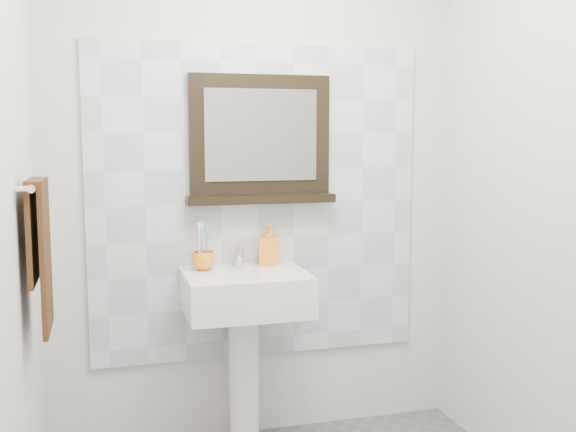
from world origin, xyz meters
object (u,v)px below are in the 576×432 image
Objects in this scene: framed_mirror at (260,142)px; soap_dispenser at (269,244)px; toothbrush_cup at (203,261)px; hand_towel at (40,243)px; pedestal_sink at (245,312)px.

soap_dispenser is at bearing -54.18° from framed_mirror.
soap_dispenser reaches higher than toothbrush_cup.
soap_dispenser is 0.36× the size of hand_towel.
pedestal_sink is at bearing 26.05° from hand_towel.
pedestal_sink reaches higher than toothbrush_cup.
hand_towel reaches higher than soap_dispenser.
soap_dispenser is at bearing 29.35° from hand_towel.
framed_mirror reaches higher than pedestal_sink.
toothbrush_cup is at bearing 150.07° from pedestal_sink.
pedestal_sink is 0.80m from framed_mirror.
soap_dispenser is (0.15, 0.14, 0.28)m from pedestal_sink.
soap_dispenser is 0.49m from framed_mirror.
hand_towel reaches higher than pedestal_sink.
pedestal_sink is 0.35m from soap_dispenser.
framed_mirror reaches higher than toothbrush_cup.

